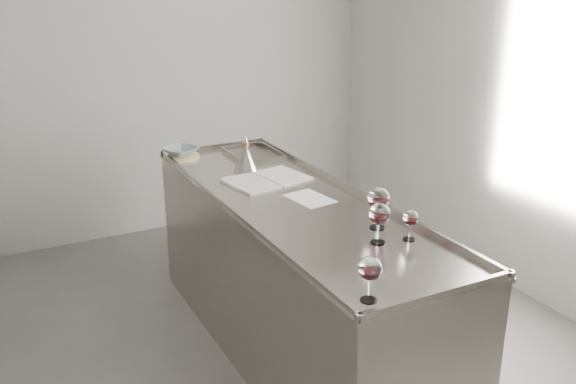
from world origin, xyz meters
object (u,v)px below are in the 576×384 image
counter (294,279)px  wine_glass_right (379,199)px  wine_glass_left (370,270)px  ceramic_bowl (181,151)px  wine_funnel (246,161)px  notebook (267,179)px  wine_glass_small (410,219)px  wine_glass_middle (379,215)px

counter → wine_glass_right: 0.82m
wine_glass_left → wine_glass_right: size_ratio=0.87×
counter → ceramic_bowl: (-0.28, 1.08, 0.51)m
ceramic_bowl → wine_funnel: size_ratio=0.93×
wine_glass_left → notebook: (0.28, 1.48, -0.12)m
counter → wine_funnel: wine_funnel is taller
wine_glass_small → ceramic_bowl: size_ratio=0.69×
wine_glass_right → notebook: bearing=100.3°
wine_funnel → wine_glass_right: bearing=-79.8°
wine_glass_small → ceramic_bowl: bearing=106.2°
counter → wine_funnel: (-0.01, 0.61, 0.54)m
wine_glass_right → notebook: (-0.16, 0.90, -0.14)m
wine_glass_small → wine_glass_right: bearing=105.1°
wine_glass_middle → wine_funnel: wine_funnel is taller
wine_glass_left → notebook: wine_glass_left is taller
counter → wine_glass_left: bearing=-103.2°
wine_glass_small → ceramic_bowl: (-0.51, 1.77, -0.06)m
counter → notebook: bearing=86.3°
wine_glass_small → notebook: size_ratio=0.29×
wine_glass_middle → notebook: bearing=93.5°
counter → wine_glass_right: bearing=-69.6°
counter → wine_glass_left: size_ratio=13.19×
wine_glass_left → wine_glass_small: 0.63m
wine_glass_middle → ceramic_bowl: (-0.36, 1.73, -0.09)m
counter → notebook: size_ratio=4.74×
wine_glass_left → wine_glass_middle: 0.55m
counter → notebook: counter is taller
notebook → ceramic_bowl: size_ratio=2.38×
ceramic_bowl → notebook: bearing=-66.3°
wine_glass_middle → wine_glass_right: bearing=56.0°
wine_glass_left → wine_funnel: 1.71m
wine_glass_middle → wine_funnel: bearing=94.6°
wine_glass_right → wine_glass_middle: bearing=-124.0°
counter → notebook: (0.03, 0.39, 0.47)m
counter → wine_funnel: 0.81m
wine_glass_middle → wine_glass_small: bearing=-14.0°
wine_glass_right → wine_glass_small: bearing=-74.9°
counter → wine_glass_middle: size_ratio=12.41×
wine_funnel → wine_glass_middle: bearing=-85.4°
counter → wine_glass_left: wine_glass_left is taller
wine_glass_left → ceramic_bowl: 2.16m
wine_glass_right → notebook: size_ratio=0.41×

